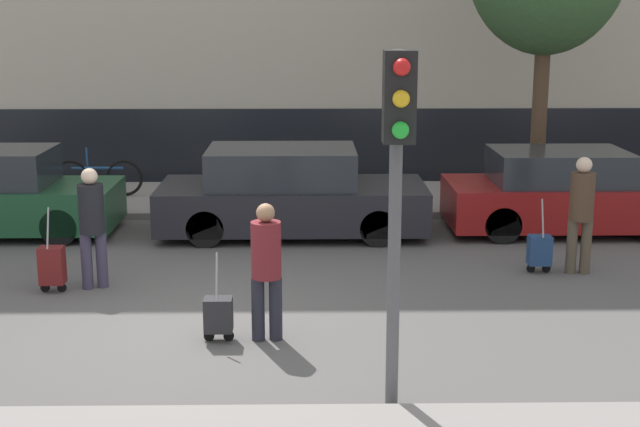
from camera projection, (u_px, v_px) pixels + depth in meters
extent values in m
plane|color=#565451|center=(214.00, 324.00, 10.68)|extent=(80.00, 80.00, 0.00)
cube|color=gray|center=(249.00, 199.00, 17.49)|extent=(28.00, 3.00, 0.12)
cube|color=black|center=(255.00, 145.00, 19.45)|extent=(27.44, 0.06, 1.60)
cylinder|color=black|center=(59.00, 227.00, 14.22)|extent=(0.60, 0.18, 0.60)
cylinder|color=black|center=(83.00, 207.00, 15.71)|extent=(0.60, 0.18, 0.60)
cube|color=black|center=(293.00, 205.00, 14.93)|extent=(4.44, 1.91, 0.70)
cube|color=#23282D|center=(282.00, 166.00, 14.78)|extent=(2.44, 1.68, 0.61)
cylinder|color=black|center=(378.00, 228.00, 14.16)|extent=(0.60, 0.18, 0.60)
cylinder|color=black|center=(371.00, 205.00, 15.84)|extent=(0.60, 0.18, 0.60)
cylinder|color=black|center=(205.00, 229.00, 14.11)|extent=(0.60, 0.18, 0.60)
cylinder|color=black|center=(216.00, 205.00, 15.80)|extent=(0.60, 0.18, 0.60)
cube|color=maroon|center=(566.00, 203.00, 15.11)|extent=(4.04, 1.78, 0.70)
cube|color=#23282D|center=(559.00, 166.00, 14.97)|extent=(2.22, 1.56, 0.55)
cylinder|color=black|center=(622.00, 204.00, 15.95)|extent=(0.60, 0.18, 0.60)
cylinder|color=black|center=(503.00, 225.00, 14.35)|extent=(0.60, 0.18, 0.60)
cylinder|color=black|center=(483.00, 204.00, 15.91)|extent=(0.60, 0.18, 0.60)
cylinder|color=#383347|center=(87.00, 261.00, 11.97)|extent=(0.15, 0.15, 0.77)
cylinder|color=#383347|center=(102.00, 260.00, 12.04)|extent=(0.15, 0.15, 0.77)
cylinder|color=black|center=(91.00, 209.00, 11.85)|extent=(0.34, 0.34, 0.67)
sphere|color=beige|center=(89.00, 176.00, 11.75)|extent=(0.22, 0.22, 0.22)
cube|color=maroon|center=(52.00, 265.00, 11.82)|extent=(0.32, 0.24, 0.50)
cylinder|color=black|center=(45.00, 288.00, 11.89)|extent=(0.12, 0.03, 0.12)
cylinder|color=black|center=(62.00, 288.00, 11.90)|extent=(0.12, 0.03, 0.12)
cylinder|color=gray|center=(48.00, 228.00, 11.64)|extent=(0.02, 0.19, 0.53)
cylinder|color=#23232D|center=(258.00, 309.00, 10.10)|extent=(0.15, 0.15, 0.74)
cylinder|color=#23232D|center=(276.00, 309.00, 10.11)|extent=(0.15, 0.15, 0.74)
cylinder|color=maroon|center=(266.00, 250.00, 9.95)|extent=(0.34, 0.34, 0.64)
sphere|color=#936B4C|center=(266.00, 213.00, 9.85)|extent=(0.21, 0.21, 0.21)
cube|color=#262628|center=(218.00, 315.00, 10.07)|extent=(0.32, 0.24, 0.39)
cylinder|color=black|center=(209.00, 336.00, 10.13)|extent=(0.12, 0.03, 0.12)
cylinder|color=black|center=(229.00, 336.00, 10.13)|extent=(0.12, 0.03, 0.12)
cylinder|color=gray|center=(217.00, 277.00, 9.90)|extent=(0.02, 0.19, 0.53)
cylinder|color=#4C4233|center=(572.00, 247.00, 12.69)|extent=(0.15, 0.15, 0.78)
cylinder|color=#4C4233|center=(586.00, 247.00, 12.68)|extent=(0.15, 0.15, 0.78)
cylinder|color=#473323|center=(582.00, 196.00, 12.52)|extent=(0.34, 0.34, 0.68)
sphere|color=beige|center=(584.00, 165.00, 12.42)|extent=(0.22, 0.22, 0.22)
cube|color=navy|center=(540.00, 250.00, 12.73)|extent=(0.32, 0.24, 0.42)
cylinder|color=black|center=(531.00, 268.00, 12.78)|extent=(0.12, 0.03, 0.12)
cylinder|color=black|center=(546.00, 268.00, 12.79)|extent=(0.12, 0.03, 0.12)
cylinder|color=gray|center=(543.00, 218.00, 12.55)|extent=(0.02, 0.19, 0.53)
cylinder|color=#515154|center=(395.00, 235.00, 8.15)|extent=(0.12, 0.12, 3.34)
cube|color=black|center=(399.00, 97.00, 7.69)|extent=(0.28, 0.24, 0.80)
sphere|color=red|center=(402.00, 67.00, 7.48)|extent=(0.15, 0.15, 0.15)
sphere|color=gold|center=(401.00, 99.00, 7.54)|extent=(0.15, 0.15, 0.15)
sphere|color=green|center=(401.00, 130.00, 7.60)|extent=(0.15, 0.15, 0.15)
torus|color=black|center=(125.00, 178.00, 17.42)|extent=(0.72, 0.06, 0.72)
torus|color=black|center=(71.00, 178.00, 17.40)|extent=(0.72, 0.06, 0.72)
cylinder|color=navy|center=(97.00, 168.00, 17.37)|extent=(1.00, 0.05, 0.05)
cylinder|color=navy|center=(87.00, 158.00, 17.32)|extent=(0.04, 0.04, 0.40)
cylinder|color=#4C3826|center=(539.00, 120.00, 16.33)|extent=(0.28, 0.28, 3.21)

